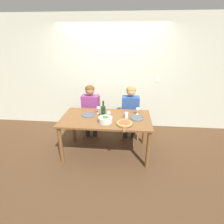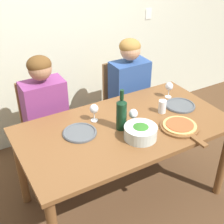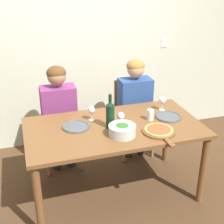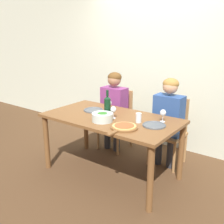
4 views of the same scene
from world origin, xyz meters
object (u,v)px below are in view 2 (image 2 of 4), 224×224
object	(u,v)px
person_man	(130,86)
broccoli_bowl	(141,132)
water_tumbler	(162,107)
chair_left	(44,124)
chair_right	(124,102)
dinner_plate_left	(80,132)
wine_bottle	(121,113)
wine_glass_centre	(133,114)
person_woman	(45,108)
wine_glass_left	(94,110)
pizza_on_board	(180,127)
wine_glass_right	(169,87)
dinner_plate_right	(180,105)

from	to	relation	value
person_man	broccoli_bowl	xyz separation A→B (m)	(-0.45, -0.84, 0.09)
person_man	water_tumbler	world-z (taller)	person_man
chair_left	broccoli_bowl	distance (m)	1.11
chair_right	dinner_plate_left	size ratio (longest dim) A/B	3.51
broccoli_bowl	wine_bottle	bearing A→B (deg)	108.71
wine_glass_centre	person_woman	bearing A→B (deg)	125.90
person_man	wine_bottle	size ratio (longest dim) A/B	3.61
person_woman	person_man	size ratio (longest dim) A/B	1.00
wine_glass_left	water_tumbler	world-z (taller)	wine_glass_left
wine_bottle	dinner_plate_left	size ratio (longest dim) A/B	1.29
person_woman	pizza_on_board	bearing A→B (deg)	-48.50
person_woman	wine_glass_right	bearing A→B (deg)	-23.18
wine_glass_left	broccoli_bowl	bearing A→B (deg)	-63.47
dinner_plate_right	wine_glass_left	world-z (taller)	wine_glass_left
dinner_plate_left	wine_glass_left	world-z (taller)	wine_glass_left
person_man	dinner_plate_left	bearing A→B (deg)	-145.57
person_woman	wine_glass_right	world-z (taller)	person_woman
chair_right	wine_bottle	size ratio (longest dim) A/B	2.73
dinner_plate_left	wine_glass_centre	distance (m)	0.44
wine_bottle	pizza_on_board	size ratio (longest dim) A/B	0.76
chair_left	dinner_plate_left	distance (m)	0.74
person_woman	broccoli_bowl	distance (m)	0.96
person_woman	wine_glass_left	world-z (taller)	person_woman
person_man	pizza_on_board	world-z (taller)	person_man
broccoli_bowl	chair_left	bearing A→B (deg)	115.28
chair_left	person_woman	distance (m)	0.26
person_man	dinner_plate_right	xyz separation A→B (m)	(0.12, -0.63, 0.05)
chair_left	chair_right	distance (m)	0.90
person_man	dinner_plate_right	distance (m)	0.64
pizza_on_board	person_woman	bearing A→B (deg)	131.50
chair_left	wine_glass_right	size ratio (longest dim) A/B	6.12
chair_left	wine_bottle	distance (m)	0.96
person_man	dinner_plate_right	bearing A→B (deg)	-79.40
chair_right	person_man	distance (m)	0.26
chair_left	wine_glass_left	xyz separation A→B (m)	(0.26, -0.57, 0.39)
pizza_on_board	water_tumbler	world-z (taller)	water_tumbler
dinner_plate_left	wine_bottle	bearing A→B (deg)	-17.68
chair_right	person_man	size ratio (longest dim) A/B	0.76
dinner_plate_left	water_tumbler	distance (m)	0.74
water_tumbler	pizza_on_board	bearing A→B (deg)	-95.49
person_man	dinner_plate_left	world-z (taller)	person_man
chair_right	chair_left	bearing A→B (deg)	180.00
person_man	pizza_on_board	xyz separation A→B (m)	(-0.11, -0.90, 0.06)
chair_left	wine_glass_left	distance (m)	0.74
dinner_plate_left	pizza_on_board	distance (m)	0.79
wine_bottle	wine_glass_left	bearing A→B (deg)	122.51
wine_glass_centre	water_tumbler	xyz separation A→B (m)	(0.33, 0.05, -0.05)
dinner_plate_left	wine_glass_right	xyz separation A→B (m)	(0.96, 0.12, 0.10)
person_man	pizza_on_board	bearing A→B (deg)	-97.06
wine_bottle	broccoli_bowl	distance (m)	0.21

